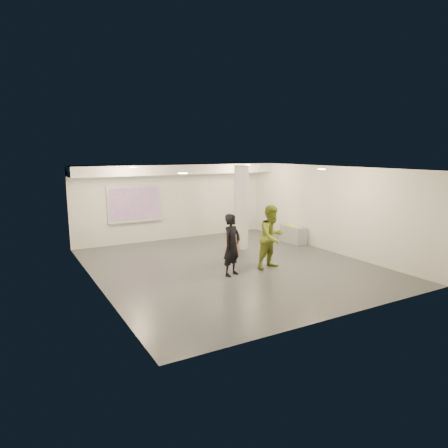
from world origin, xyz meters
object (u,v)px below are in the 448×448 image
credenza (293,234)px  man (272,237)px  column (241,207)px  projection_screen (135,204)px  woman (232,245)px

credenza → man: size_ratio=0.59×
column → credenza: bearing=-6.6°
projection_screen → credenza: size_ratio=1.86×
column → man: 2.73m
column → projection_screen: (-3.10, 2.65, 0.03)m
column → woman: (-1.95, -2.64, -0.62)m
projection_screen → man: (2.56, -5.27, -0.56)m
credenza → woman: (-4.17, -2.39, 0.55)m
credenza → man: bearing=-138.3°
credenza → woman: 4.83m
woman → man: 1.41m
column → woman: 3.34m
woman → man: size_ratio=0.92×
woman → column: bearing=29.6°
column → projection_screen: size_ratio=1.43×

